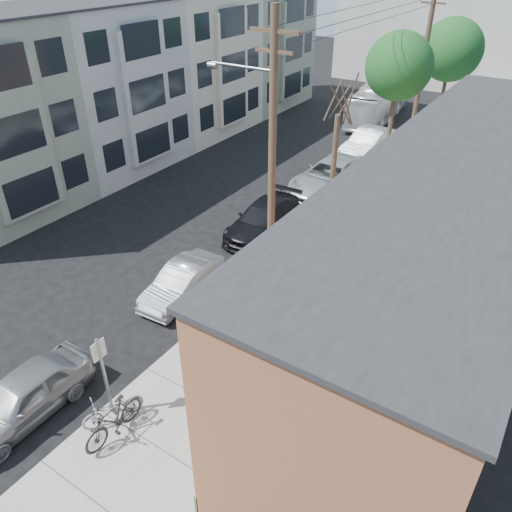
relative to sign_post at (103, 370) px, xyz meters
The scene contains 27 objects.
ground 4.84m from the sign_post, 121.63° to the left, with size 120.00×120.00×0.00m, color black.
sidewalk 15.04m from the sign_post, 82.69° to the left, with size 4.50×58.00×0.15m, color #A4A398.
cafe_building 11.13m from the sign_post, 53.00° to the left, with size 6.60×20.20×6.61m.
apartment_row 22.94m from the sign_post, 128.56° to the left, with size 6.30×32.00×9.00m.
end_cap_building 46.21m from the sign_post, 95.42° to the left, with size 18.00×8.00×12.00m, color #B8B8B2.
sign_post is the anchor object (origin of this frame).
parking_meter_near 5.70m from the sign_post, 91.02° to the left, with size 0.14×0.14×1.24m.
parking_meter_far 11.98m from the sign_post, 90.48° to the left, with size 0.14×0.14×1.24m.
utility_pole_near 9.24m from the sign_post, 89.73° to the left, with size 3.57×0.28×10.00m.
utility_pole_far 25.83m from the sign_post, 89.78° to the left, with size 1.80×0.28×10.00m.
tree_bare 13.18m from the sign_post, 88.04° to the left, with size 0.24×0.24×5.49m.
tree_leafy_mid 20.61m from the sign_post, 88.72° to the left, with size 3.41×3.41×7.90m.
tree_leafy_far 30.71m from the sign_post, 89.15° to the left, with size 4.06×4.06×7.47m.
patio_chair_a 4.59m from the sign_post, 33.53° to the left, with size 0.50×0.50×0.88m, color #113E24, non-canonical shape.
patio_chair_b 3.97m from the sign_post, 10.34° to the left, with size 0.50×0.50×0.88m, color #113E24, non-canonical shape.
patron_grey 4.02m from the sign_post, 44.29° to the left, with size 0.66×0.43×1.81m, color gray.
patron_green 4.93m from the sign_post, 46.48° to the left, with size 0.75×0.59×1.55m, color #2C7030.
cyclist 6.57m from the sign_post, 81.33° to the left, with size 1.16×0.67×1.80m, color maroon.
cyclist_bike 6.62m from the sign_post, 81.33° to the left, with size 0.73×2.09×1.10m, color black.
parked_bike_a 1.38m from the sign_post, 35.89° to the right, with size 0.57×2.00×1.20m, color black.
parked_bike_b 1.26m from the sign_post, 31.07° to the right, with size 0.62×1.77×0.93m, color gray.
car_0 2.74m from the sign_post, 147.52° to the right, with size 1.70×4.23×1.44m, color #9EA1A6.
car_1 6.07m from the sign_post, 110.18° to the left, with size 1.39×4.00×1.32m, color #B7B9C0.
car_2 11.70m from the sign_post, 100.52° to the left, with size 2.03×4.99×1.45m, color black.
car_3 17.55m from the sign_post, 95.08° to the left, with size 2.77×6.00×1.67m, color silver.
car_4 23.61m from the sign_post, 94.55° to the left, with size 1.79×5.13×1.69m, color #B2B7BA.
bus 31.54m from the sign_post, 97.82° to the left, with size 2.29×9.79×2.73m, color white.
Camera 1 is at (11.23, -9.73, 11.78)m, focal length 35.00 mm.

